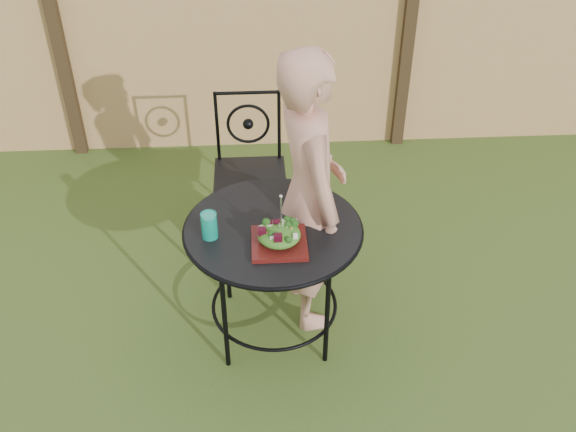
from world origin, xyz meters
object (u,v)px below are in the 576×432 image
object	(u,v)px
diner	(309,194)
salad_plate	(279,243)
patio_table	(273,248)
patio_chair	(250,165)

from	to	relation	value
diner	salad_plate	distance (m)	0.36
patio_table	salad_plate	size ratio (longest dim) A/B	3.42
patio_table	salad_plate	bearing A→B (deg)	-80.91
patio_chair	diner	world-z (taller)	diner
patio_chair	salad_plate	distance (m)	1.13
patio_chair	diner	xyz separation A→B (m)	(0.31, -0.79, 0.30)
patio_chair	salad_plate	bearing A→B (deg)	-82.71
patio_table	patio_chair	bearing A→B (deg)	97.00
patio_chair	diner	size ratio (longest dim) A/B	0.59
diner	salad_plate	size ratio (longest dim) A/B	5.97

